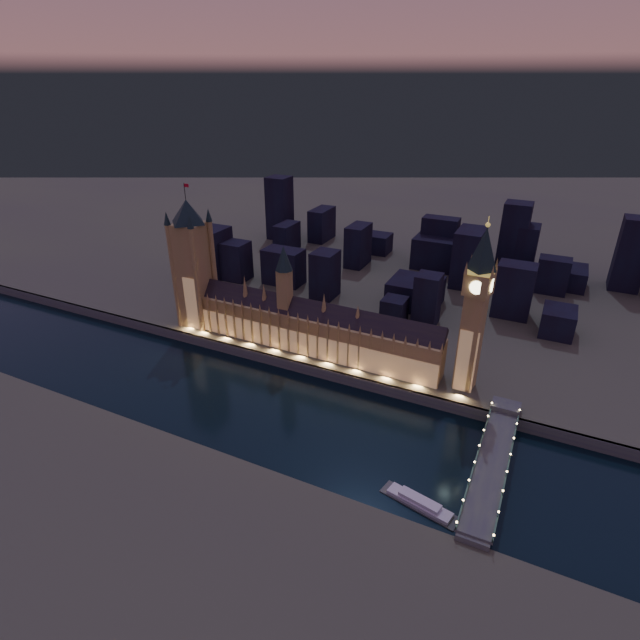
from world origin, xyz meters
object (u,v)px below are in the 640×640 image
at_px(elizabeth_tower, 477,298).
at_px(palace_of_westminster, 308,327).
at_px(victoria_tower, 193,258).
at_px(river_boat, 419,503).
at_px(westminster_bridge, 492,463).

bearing_deg(elizabeth_tower, palace_of_westminster, -179.91).
bearing_deg(palace_of_westminster, elizabeth_tower, 0.09).
height_order(victoria_tower, river_boat, victoria_tower).
distance_m(victoria_tower, westminster_bridge, 261.97).
bearing_deg(westminster_bridge, palace_of_westminster, 155.78).
relative_size(elizabeth_tower, westminster_bridge, 1.01).
distance_m(elizabeth_tower, westminster_bridge, 97.28).
xyz_separation_m(palace_of_westminster, victoria_tower, (-101.86, 0.17, 38.36)).
bearing_deg(victoria_tower, westminster_bridge, -14.84).
relative_size(victoria_tower, westminster_bridge, 1.01).
distance_m(westminster_bridge, river_boat, 49.22).
bearing_deg(elizabeth_tower, victoria_tower, -180.00).
xyz_separation_m(westminster_bridge, river_boat, (-28.57, -39.84, -4.44)).
relative_size(palace_of_westminster, elizabeth_tower, 1.76).
bearing_deg(palace_of_westminster, victoria_tower, 179.90).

